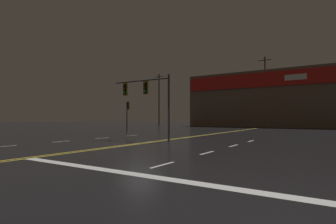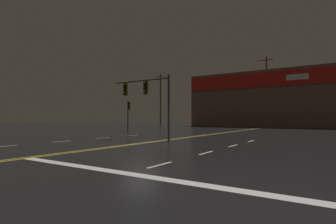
% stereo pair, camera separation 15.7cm
% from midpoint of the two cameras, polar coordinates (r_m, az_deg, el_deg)
% --- Properties ---
extents(ground_plane, '(200.00, 200.00, 0.00)m').
position_cam_midpoint_polar(ground_plane, '(16.30, -6.32, -6.82)').
color(ground_plane, black).
extents(road_markings, '(15.65, 60.00, 0.01)m').
position_cam_midpoint_polar(road_markings, '(14.51, -6.58, -7.48)').
color(road_markings, gold).
rests_on(road_markings, ground).
extents(traffic_signal_median, '(4.96, 0.36, 4.55)m').
position_cam_midpoint_polar(traffic_signal_median, '(19.11, -5.49, 4.36)').
color(traffic_signal_median, '#38383D').
rests_on(traffic_signal_median, ground).
extents(traffic_signal_corner_northwest, '(0.42, 0.36, 3.57)m').
position_cam_midpoint_polar(traffic_signal_corner_northwest, '(31.96, -8.94, 0.58)').
color(traffic_signal_corner_northwest, '#38383D').
rests_on(traffic_signal_corner_northwest, ground).
extents(building_backdrop, '(28.03, 10.23, 9.77)m').
position_cam_midpoint_polar(building_backdrop, '(51.81, 21.22, 2.44)').
color(building_backdrop, brown).
rests_on(building_backdrop, ground).
extents(utility_pole_row, '(46.76, 0.26, 12.16)m').
position_cam_midpoint_polar(utility_pole_row, '(48.26, 18.89, 3.64)').
color(utility_pole_row, '#4C3828').
rests_on(utility_pole_row, ground).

